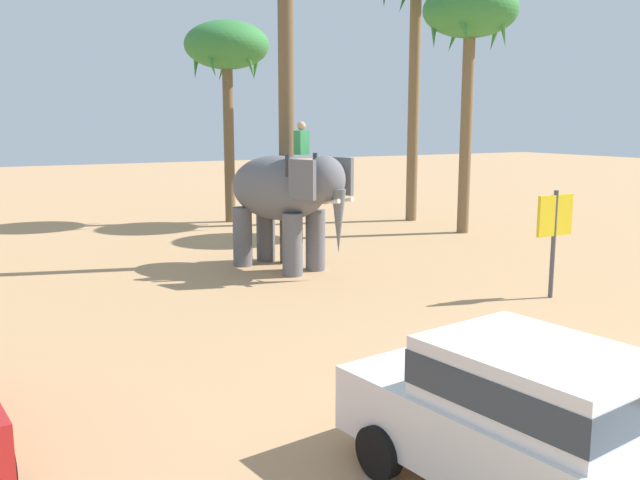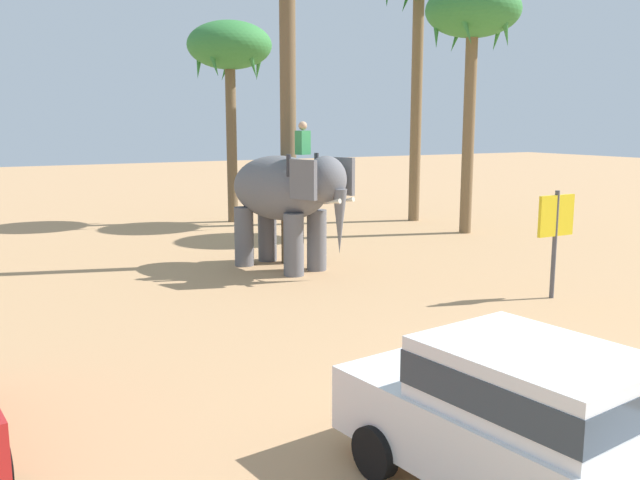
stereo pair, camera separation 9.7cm
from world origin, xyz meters
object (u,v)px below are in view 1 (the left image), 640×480
(palm_tree_near_hut, at_px, (227,51))
(signboard_yellow, at_px, (555,223))
(palm_tree_far_back, at_px, (470,18))
(elephant_with_mahout, at_px, (285,195))
(car_sedan_foreground, at_px, (531,420))

(palm_tree_near_hut, xyz_separation_m, signboard_yellow, (1.87, -14.47, -4.84))
(palm_tree_near_hut, xyz_separation_m, palm_tree_far_back, (6.20, -6.51, 0.79))
(elephant_with_mahout, relative_size, palm_tree_near_hut, 0.53)
(car_sedan_foreground, distance_m, palm_tree_far_back, 18.78)
(palm_tree_near_hut, bearing_deg, elephant_with_mahout, -102.55)
(palm_tree_far_back, height_order, signboard_yellow, palm_tree_far_back)
(elephant_with_mahout, relative_size, signboard_yellow, 1.67)
(elephant_with_mahout, distance_m, signboard_yellow, 6.78)
(palm_tree_near_hut, distance_m, palm_tree_far_back, 9.02)
(palm_tree_far_back, xyz_separation_m, signboard_yellow, (-4.32, -7.96, -5.62))
(car_sedan_foreground, distance_m, elephant_with_mahout, 11.79)
(car_sedan_foreground, height_order, signboard_yellow, signboard_yellow)
(car_sedan_foreground, distance_m, palm_tree_near_hut, 21.60)
(car_sedan_foreground, xyz_separation_m, palm_tree_near_hut, (4.85, 20.29, 5.60))
(elephant_with_mahout, bearing_deg, car_sedan_foreground, -104.12)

